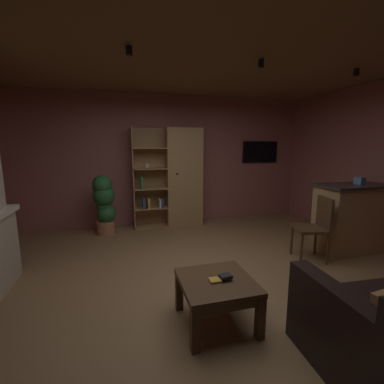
# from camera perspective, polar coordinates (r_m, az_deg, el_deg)

# --- Properties ---
(floor) EXTENTS (6.31, 5.42, 0.02)m
(floor) POSITION_cam_1_polar(r_m,az_deg,el_deg) (3.30, 1.96, -19.65)
(floor) COLOR olive
(floor) RESTS_ON ground
(wall_back) EXTENTS (6.43, 0.06, 2.66)m
(wall_back) POSITION_cam_1_polar(r_m,az_deg,el_deg) (5.56, -6.47, 6.83)
(wall_back) COLOR #9E5B56
(wall_back) RESTS_ON ground
(ceiling) EXTENTS (6.31, 5.42, 0.02)m
(ceiling) POSITION_cam_1_polar(r_m,az_deg,el_deg) (3.07, 2.29, 30.05)
(ceiling) COLOR brown
(window_pane_back) EXTENTS (0.58, 0.01, 0.84)m
(window_pane_back) POSITION_cam_1_polar(r_m,az_deg,el_deg) (5.50, -8.99, 6.40)
(window_pane_back) COLOR white
(bookshelf_cabinet) EXTENTS (1.40, 0.41, 1.99)m
(bookshelf_cabinet) POSITION_cam_1_polar(r_m,az_deg,el_deg) (5.38, -2.84, 3.04)
(bookshelf_cabinet) COLOR #A87F51
(bookshelf_cabinet) RESTS_ON ground
(kitchen_bar_counter) EXTENTS (1.37, 0.58, 1.05)m
(kitchen_bar_counter) POSITION_cam_1_polar(r_m,az_deg,el_deg) (4.87, 32.59, -4.64)
(kitchen_bar_counter) COLOR #A87F51
(kitchen_bar_counter) RESTS_ON ground
(tissue_box) EXTENTS (0.14, 0.14, 0.11)m
(tissue_box) POSITION_cam_1_polar(r_m,az_deg,el_deg) (4.74, 32.89, 2.10)
(tissue_box) COLOR #598CBF
(tissue_box) RESTS_ON kitchen_bar_counter
(coffee_table) EXTENTS (0.65, 0.65, 0.43)m
(coffee_table) POSITION_cam_1_polar(r_m,az_deg,el_deg) (2.53, 5.41, -20.28)
(coffee_table) COLOR #4C331E
(coffee_table) RESTS_ON ground
(table_book_0) EXTENTS (0.10, 0.10, 0.02)m
(table_book_0) POSITION_cam_1_polar(r_m,az_deg,el_deg) (2.46, 5.07, -18.73)
(table_book_0) COLOR gold
(table_book_0) RESTS_ON coffee_table
(table_book_1) EXTENTS (0.11, 0.09, 0.03)m
(table_book_1) POSITION_cam_1_polar(r_m,az_deg,el_deg) (2.48, 7.38, -17.88)
(table_book_1) COLOR black
(table_book_1) RESTS_ON coffee_table
(dining_chair) EXTENTS (0.52, 0.52, 0.92)m
(dining_chair) POSITION_cam_1_polar(r_m,az_deg,el_deg) (4.14, 25.57, -6.38)
(dining_chair) COLOR #4C331E
(dining_chair) RESTS_ON ground
(potted_floor_plant) EXTENTS (0.40, 0.39, 1.12)m
(potted_floor_plant) POSITION_cam_1_polar(r_m,az_deg,el_deg) (5.06, -18.68, -2.23)
(potted_floor_plant) COLOR #B77051
(potted_floor_plant) RESTS_ON ground
(wall_mounted_tv) EXTENTS (0.86, 0.06, 0.48)m
(wall_mounted_tv) POSITION_cam_1_polar(r_m,az_deg,el_deg) (6.26, 14.69, 8.50)
(wall_mounted_tv) COLOR black
(track_light_spot_1) EXTENTS (0.07, 0.07, 0.09)m
(track_light_spot_1) POSITION_cam_1_polar(r_m,az_deg,el_deg) (3.12, -13.67, 27.90)
(track_light_spot_1) COLOR black
(track_light_spot_2) EXTENTS (0.07, 0.07, 0.09)m
(track_light_spot_2) POSITION_cam_1_polar(r_m,az_deg,el_deg) (3.54, 14.94, 25.61)
(track_light_spot_2) COLOR black
(track_light_spot_3) EXTENTS (0.07, 0.07, 0.09)m
(track_light_spot_3) POSITION_cam_1_polar(r_m,az_deg,el_deg) (4.38, 32.38, 21.31)
(track_light_spot_3) COLOR black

